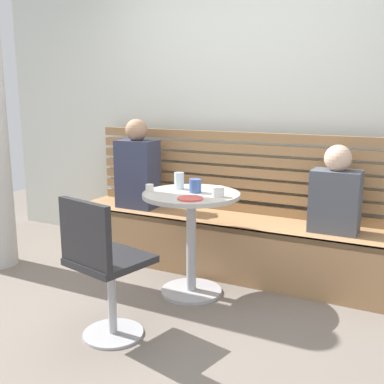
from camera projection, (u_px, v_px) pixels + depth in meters
name	position (u px, v px, depth m)	size (l,w,h in m)	color
ground	(144.00, 335.00, 2.77)	(8.00, 8.00, 0.00)	#70665B
back_wall	(246.00, 89.00, 3.90)	(5.20, 0.10, 2.90)	silver
booth_bench	(224.00, 244.00, 3.77)	(2.70, 0.52, 0.44)	#A87C51
booth_backrest	(236.00, 172.00, 3.86)	(2.65, 0.04, 0.67)	#9A7249
cafe_table	(191.00, 224.00, 3.26)	(0.68, 0.68, 0.74)	#ADADB2
white_chair	(102.00, 264.00, 2.63)	(0.48, 0.48, 0.85)	#ADADB2
person_adult	(137.00, 168.00, 4.01)	(0.34, 0.22, 0.77)	#333851
person_child_left	(336.00, 194.00, 3.29)	(0.34, 0.22, 0.63)	#4C515B
cup_mug_blue	(195.00, 186.00, 3.22)	(0.08, 0.08, 0.10)	#3D5B9E
cup_ceramic_white	(218.00, 192.00, 3.08)	(0.08, 0.08, 0.07)	white
cup_glass_tall	(179.00, 181.00, 3.34)	(0.07, 0.07, 0.12)	silver
cup_espresso_small	(150.00, 188.00, 3.24)	(0.06, 0.06, 0.06)	silver
plate_small	(190.00, 198.00, 3.02)	(0.17, 0.17, 0.01)	#DB4C42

